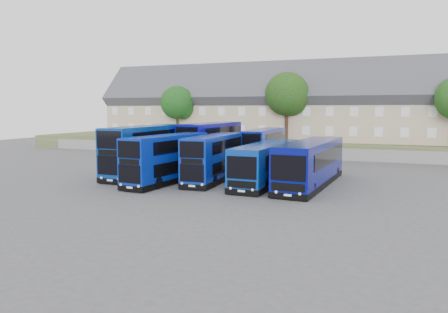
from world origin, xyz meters
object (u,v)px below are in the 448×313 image
at_px(dd_front_left, 146,151).
at_px(tree_west, 178,104).
at_px(dd_front_mid, 167,160).
at_px(coach_east_a, 266,164).
at_px(tree_mid, 288,96).

distance_m(dd_front_left, tree_west, 22.22).
distance_m(dd_front_mid, coach_east_a, 8.55).
bearing_deg(tree_west, coach_east_a, -47.00).
xyz_separation_m(dd_front_left, tree_west, (-7.22, 20.47, 4.74)).
relative_size(coach_east_a, tree_mid, 1.36).
height_order(coach_east_a, tree_mid, tree_mid).
relative_size(dd_front_mid, tree_west, 1.37).
bearing_deg(dd_front_left, dd_front_mid, -38.14).
bearing_deg(dd_front_mid, dd_front_left, 147.24).
distance_m(tree_west, tree_mid, 16.04).
bearing_deg(tree_west, dd_front_left, -70.57).
xyz_separation_m(coach_east_a, tree_west, (-19.22, 20.61, 5.38)).
bearing_deg(dd_front_mid, tree_mid, 83.54).
distance_m(dd_front_mid, tree_mid, 25.24).
height_order(coach_east_a, tree_west, tree_west).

